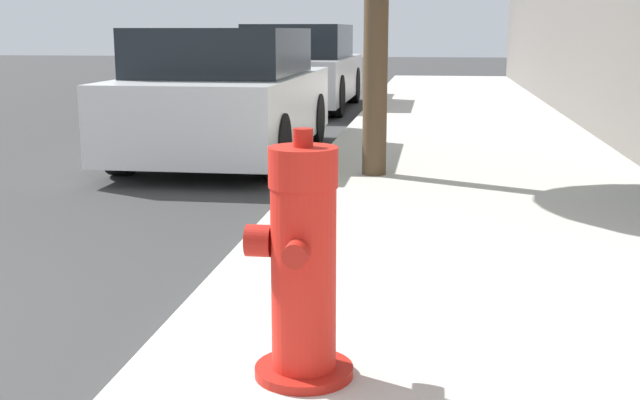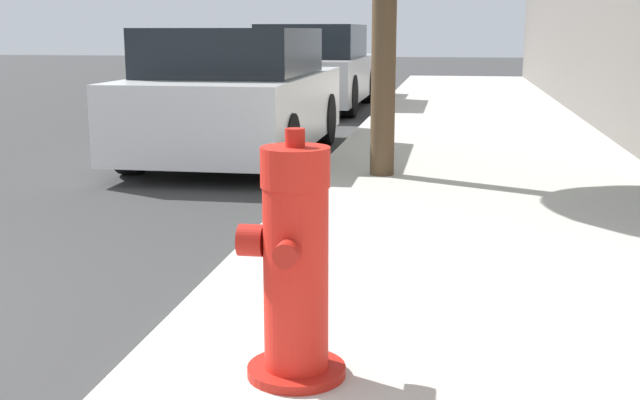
{
  "view_description": "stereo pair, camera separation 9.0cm",
  "coord_description": "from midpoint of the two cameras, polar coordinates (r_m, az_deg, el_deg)",
  "views": [
    {
      "loc": [
        3.25,
        -2.52,
        1.38
      ],
      "look_at": [
        2.69,
        1.37,
        0.54
      ],
      "focal_mm": 45.0,
      "sensor_mm": 36.0,
      "label": 1
    },
    {
      "loc": [
        3.34,
        -2.51,
        1.38
      ],
      "look_at": [
        2.69,
        1.37,
        0.54
      ],
      "focal_mm": 45.0,
      "sensor_mm": 36.0,
      "label": 2
    }
  ],
  "objects": [
    {
      "name": "parked_car_mid",
      "position": [
        14.29,
        -1.52,
        9.32
      ],
      "size": [
        1.78,
        4.26,
        1.47
      ],
      "color": "#B7B7BC",
      "rests_on": "ground_plane"
    },
    {
      "name": "parked_car_near",
      "position": [
        8.78,
        -6.92,
        7.33
      ],
      "size": [
        1.72,
        3.8,
        1.4
      ],
      "color": "silver",
      "rests_on": "ground_plane"
    },
    {
      "name": "fire_hydrant",
      "position": [
        2.85,
        -2.16,
        -4.78
      ],
      "size": [
        0.39,
        0.38,
        0.9
      ],
      "color": "red",
      "rests_on": "sidewalk_slab"
    }
  ]
}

